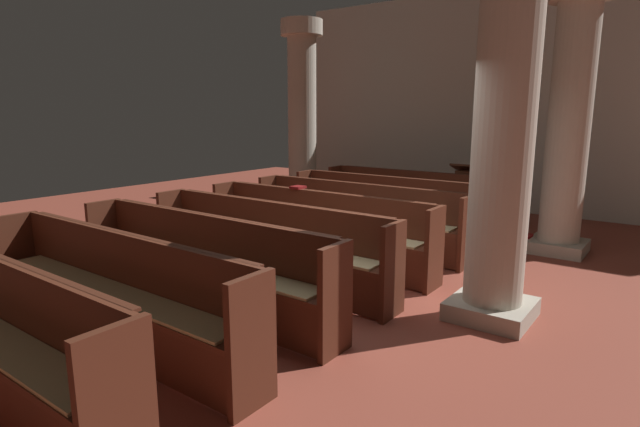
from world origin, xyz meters
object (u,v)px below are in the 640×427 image
Objects in this scene: pew_row_5 at (200,261)px; pillar_aisle_side at (570,116)px; pew_row_2 at (355,215)px; pew_row_3 at (316,226)px; kneeler_box_red at (520,241)px; pew_row_0 at (414,197)px; pillar_far_side at (302,115)px; pew_row_6 at (111,287)px; pew_row_1 at (388,205)px; pew_row_4 at (265,241)px; lectern at (463,196)px; hymn_book at (298,187)px; pillar_aisle_rear at (505,118)px.

pillar_aisle_side is at bearing 61.15° from pew_row_5.
pew_row_2 is 1.00× the size of pew_row_3.
kneeler_box_red is (2.01, 2.51, -0.41)m from pew_row_3.
pew_row_0 is 0.92× the size of pillar_far_side.
pillar_far_side is (-2.48, 1.85, 1.45)m from pew_row_2.
pew_row_5 is 5.63m from pillar_far_side.
pew_row_1 is at bearing 90.00° from pew_row_6.
pew_row_5 is 10.69× the size of kneeler_box_red.
pillar_far_side is at bearing 122.78° from pew_row_4.
lectern is at bearing 79.59° from pew_row_2.
pillar_far_side is 3.48m from hymn_book.
pew_row_3 is 1.00× the size of pew_row_4.
pew_row_4 is 1.00× the size of pew_row_6.
pew_row_3 and pew_row_6 have the same top height.
pillar_far_side is 5.97m from pillar_aisle_rear.
pew_row_1 is at bearing 90.00° from pew_row_5.
lectern is (0.55, 4.97, -0.07)m from pew_row_4.
pillar_aisle_rear reaches higher than lectern.
pew_row_3 is 1.00m from pew_row_4.
pew_row_5 is (0.00, -3.98, 0.00)m from pew_row_1.
pillar_aisle_side is at bearing 8.51° from kneeler_box_red.
pillar_aisle_rear is 20.27× the size of hymn_book.
pew_row_1 is 0.92× the size of pillar_far_side.
pillar_far_side is 1.00× the size of pillar_aisle_rear.
pillar_aisle_side reaches higher than hymn_book.
lectern is at bearing 82.16° from pew_row_3.
hymn_book is at bearing 157.14° from pew_row_3.
lectern is (-1.98, 1.38, -1.52)m from pillar_aisle_side.
pillar_far_side is (-2.48, -0.14, 1.45)m from pew_row_0.
pew_row_3 is at bearing -90.00° from pew_row_1.
pillar_aisle_side is at bearing 45.74° from pew_row_3.
kneeler_box_red is at bearing 65.98° from pew_row_5.
pew_row_0 and pew_row_4 have the same top height.
pew_row_2 is 1.00× the size of pew_row_5.
pew_row_2 is 3.03m from lectern.
pillar_far_side reaches higher than lectern.
pew_row_4 is 0.92× the size of pillar_aisle_side.
pillar_aisle_side and pillar_aisle_rear have the same top height.
pillar_aisle_side reaches higher than pew_row_5.
kneeler_box_red is (2.01, 0.52, -0.41)m from pew_row_1.
pew_row_5 is 5.99m from lectern.
pew_row_4 is 0.92× the size of pillar_far_side.
pew_row_3 is at bearing -97.84° from lectern.
pillar_aisle_rear is (2.53, -0.42, 1.45)m from pew_row_3.
pew_row_2 is at bearing -100.41° from lectern.
hymn_book is (-1.00, -3.78, 0.54)m from lectern.
lectern is at bearing 83.72° from pew_row_4.
pillar_far_side is 4.87m from kneeler_box_red.
pew_row_3 is 1.99m from pew_row_5.
pillar_aisle_side and pillar_far_side have the same top height.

